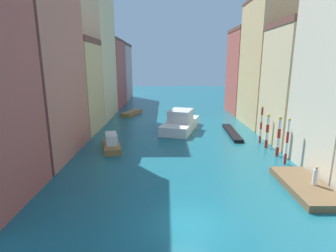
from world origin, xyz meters
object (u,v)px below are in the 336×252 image
at_px(motorboat_0, 111,143).
at_px(waterfront_dock, 305,186).
at_px(motorboat_1, 132,113).
at_px(vaporetto_white, 181,122).
at_px(mooring_pole_3, 261,124).
at_px(mooring_pole_1, 279,136).
at_px(mooring_pole_2, 267,130).
at_px(gondola_black, 232,132).
at_px(mooring_pole_0, 287,141).
at_px(person_on_dock, 315,176).

bearing_deg(motorboat_0, waterfront_dock, -30.48).
xyz_separation_m(motorboat_0, motorboat_1, (-0.29, 20.81, -0.34)).
bearing_deg(vaporetto_white, waterfront_dock, -65.50).
distance_m(mooring_pole_3, vaporetto_white, 11.83).
height_order(mooring_pole_1, vaporetto_white, mooring_pole_1).
xyz_separation_m(mooring_pole_1, motorboat_0, (-18.27, 2.55, -1.54)).
bearing_deg(mooring_pole_2, gondola_black, 112.41).
height_order(vaporetto_white, gondola_black, vaporetto_white).
height_order(mooring_pole_2, motorboat_1, mooring_pole_2).
bearing_deg(mooring_pole_0, motorboat_0, 165.15).
height_order(waterfront_dock, mooring_pole_1, mooring_pole_1).
bearing_deg(person_on_dock, mooring_pole_0, 87.10).
xyz_separation_m(mooring_pole_2, gondola_black, (-2.54, 6.15, -1.87)).
xyz_separation_m(mooring_pole_0, mooring_pole_2, (0.06, 5.18, -0.27)).
xyz_separation_m(person_on_dock, vaporetto_white, (-9.30, 19.56, -0.12)).
distance_m(person_on_dock, mooring_pole_3, 12.78).
relative_size(person_on_dock, mooring_pole_1, 0.35).
bearing_deg(motorboat_1, vaporetto_white, -53.01).
relative_size(waterfront_dock, mooring_pole_2, 1.67).
distance_m(mooring_pole_3, gondola_black, 5.39).
relative_size(waterfront_dock, vaporetto_white, 0.65).
relative_size(waterfront_dock, person_on_dock, 4.48).
bearing_deg(mooring_pole_2, mooring_pole_0, -90.70).
bearing_deg(mooring_pole_3, person_on_dock, -91.23).
height_order(person_on_dock, mooring_pole_3, mooring_pole_3).
distance_m(vaporetto_white, motorboat_0, 12.47).
bearing_deg(person_on_dock, gondola_black, 97.32).
height_order(waterfront_dock, person_on_dock, person_on_dock).
height_order(person_on_dock, mooring_pole_1, mooring_pole_1).
bearing_deg(waterfront_dock, mooring_pole_0, 81.57).
bearing_deg(mooring_pole_0, person_on_dock, -92.90).
relative_size(mooring_pole_1, motorboat_0, 0.80).
bearing_deg(motorboat_1, mooring_pole_1, -51.52).
bearing_deg(gondola_black, motorboat_0, -157.38).
distance_m(waterfront_dock, mooring_pole_2, 10.76).
height_order(person_on_dock, motorboat_1, person_on_dock).
xyz_separation_m(waterfront_dock, motorboat_1, (-17.62, 31.01, 0.07)).
distance_m(mooring_pole_0, mooring_pole_2, 5.18).
bearing_deg(vaporetto_white, motorboat_0, -133.25).
bearing_deg(mooring_pole_3, vaporetto_white, 144.47).
bearing_deg(mooring_pole_1, mooring_pole_0, -93.74).
xyz_separation_m(person_on_dock, mooring_pole_3, (0.27, 12.73, 1.13)).
height_order(waterfront_dock, vaporetto_white, vaporetto_white).
xyz_separation_m(mooring_pole_2, motorboat_1, (-18.48, 20.44, -1.74)).
height_order(waterfront_dock, mooring_pole_3, mooring_pole_3).
distance_m(person_on_dock, mooring_pole_2, 10.89).
distance_m(gondola_black, motorboat_0, 16.96).
relative_size(person_on_dock, mooring_pole_3, 0.32).
bearing_deg(mooring_pole_3, motorboat_0, -172.93).
bearing_deg(waterfront_dock, mooring_pole_3, 86.39).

